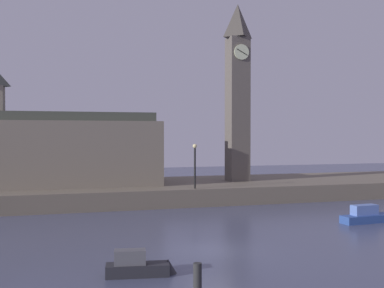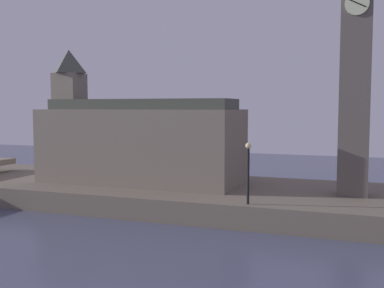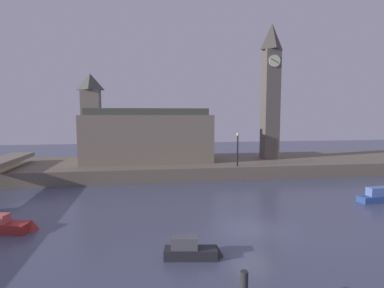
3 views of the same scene
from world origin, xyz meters
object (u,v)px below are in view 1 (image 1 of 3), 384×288
Objects in this scene: mooring_post_left at (197,288)px; boat_barge_dark at (142,266)px; streetlamp at (195,161)px; boat_tour_blue at (376,216)px; parliament_hall at (66,149)px; clock_tower at (238,90)px.

boat_barge_dark is at bearing 101.90° from mooring_post_left.
streetlamp reaches higher than boat_barge_dark.
parliament_hall is at bearing 141.94° from boat_tour_blue.
mooring_post_left is 0.54× the size of boat_barge_dark.
parliament_hall is 8.97× the size of mooring_post_left.
boat_tour_blue is (16.75, 12.66, -0.47)m from mooring_post_left.
boat_barge_dark is 19.41m from boat_tour_blue.
boat_barge_dark is (-13.67, -23.34, -9.99)m from clock_tower.
clock_tower is 4.60× the size of streetlamp.
streetlamp is 2.16× the size of mooring_post_left.
boat_tour_blue is at bearing -45.86° from streetlamp.
clock_tower reaches higher than boat_tour_blue.
parliament_hall reaches higher than mooring_post_left.
parliament_hall is at bearing 97.20° from mooring_post_left.
boat_barge_dark is at bearing -83.78° from parliament_hall.
clock_tower is 5.35× the size of boat_barge_dark.
boat_tour_blue is (20.36, -15.94, -4.36)m from parliament_hall.
streetlamp is 24.13m from mooring_post_left.
boat_barge_dark is at bearing -120.36° from clock_tower.
parliament_hall reaches higher than streetlamp.
streetlamp is at bearing -138.43° from clock_tower.
streetlamp is 0.74× the size of boat_tour_blue.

